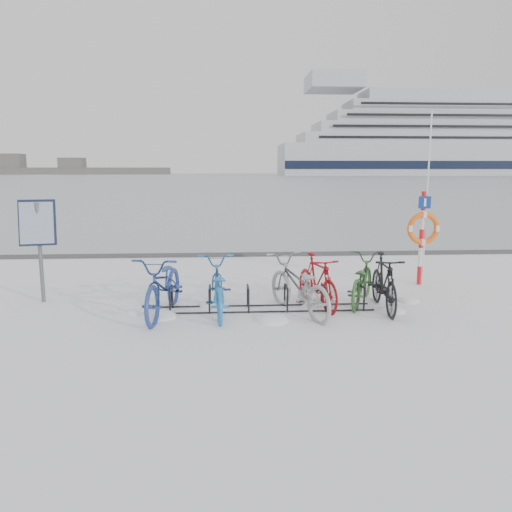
{
  "coord_description": "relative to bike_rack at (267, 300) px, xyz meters",
  "views": [
    {
      "loc": [
        -0.77,
        -9.1,
        2.62
      ],
      "look_at": [
        -0.17,
        0.6,
        0.93
      ],
      "focal_mm": 35.0,
      "sensor_mm": 36.0,
      "label": 1
    }
  ],
  "objects": [
    {
      "name": "ground",
      "position": [
        0.0,
        0.0,
        -0.18
      ],
      "size": [
        900.0,
        900.0,
        0.0
      ],
      "primitive_type": "plane",
      "color": "white",
      "rests_on": "ground"
    },
    {
      "name": "lifebuoy_station",
      "position": [
        3.68,
        1.8,
        1.12
      ],
      "size": [
        0.75,
        0.22,
        3.88
      ],
      "color": "red",
      "rests_on": "ground"
    },
    {
      "name": "info_board",
      "position": [
        -4.43,
        0.82,
        1.29
      ],
      "size": [
        0.72,
        0.38,
        2.04
      ],
      "rotation": [
        0.0,
        0.0,
        0.2
      ],
      "color": "#595B5E",
      "rests_on": "ground"
    },
    {
      "name": "cruise_ferry",
      "position": [
        97.46,
        202.72,
        13.35
      ],
      "size": [
        151.21,
        28.49,
        49.68
      ],
      "color": "silver",
      "rests_on": "ground"
    },
    {
      "name": "bike_3",
      "position": [
        0.99,
        0.2,
        0.34
      ],
      "size": [
        0.91,
        1.81,
        1.05
      ],
      "primitive_type": "imported",
      "rotation": [
        0.0,
        0.0,
        0.25
      ],
      "color": "maroon",
      "rests_on": "ground"
    },
    {
      "name": "bike_5",
      "position": [
        2.2,
        -0.12,
        0.37
      ],
      "size": [
        0.64,
        1.86,
        1.1
      ],
      "primitive_type": "imported",
      "rotation": [
        0.0,
        0.0,
        -0.07
      ],
      "color": "black",
      "rests_on": "ground"
    },
    {
      "name": "bike_1",
      "position": [
        -0.93,
        -0.18,
        0.34
      ],
      "size": [
        0.81,
        2.04,
        1.05
      ],
      "primitive_type": "imported",
      "rotation": [
        0.0,
        0.0,
        3.2
      ],
      "color": "#2274BB",
      "rests_on": "ground"
    },
    {
      "name": "bike_0",
      "position": [
        -1.9,
        -0.18,
        0.4
      ],
      "size": [
        1.07,
        2.3,
        1.16
      ],
      "primitive_type": "imported",
      "rotation": [
        0.0,
        0.0,
        -0.14
      ],
      "color": "navy",
      "rests_on": "ground"
    },
    {
      "name": "snow_drifts",
      "position": [
        -0.1,
        -0.13,
        -0.18
      ],
      "size": [
        5.72,
        1.85,
        0.22
      ],
      "color": "white",
      "rests_on": "ground"
    },
    {
      "name": "quay_edge",
      "position": [
        0.0,
        5.9,
        -0.13
      ],
      "size": [
        400.0,
        0.25,
        0.1
      ],
      "primitive_type": "cube",
      "color": "#3F3F42",
      "rests_on": "ground"
    },
    {
      "name": "bike_4",
      "position": [
        1.91,
        0.39,
        0.32
      ],
      "size": [
        1.4,
        1.99,
        0.99
      ],
      "primitive_type": "imported",
      "rotation": [
        0.0,
        0.0,
        2.7
      ],
      "color": "#305D2C",
      "rests_on": "ground"
    },
    {
      "name": "bike_2",
      "position": [
        0.55,
        -0.26,
        0.37
      ],
      "size": [
        1.46,
        2.22,
        1.1
      ],
      "primitive_type": "imported",
      "rotation": [
        0.0,
        0.0,
        3.53
      ],
      "color": "#929598",
      "rests_on": "ground"
    },
    {
      "name": "ice_sheet",
      "position": [
        0.0,
        155.0,
        -0.17
      ],
      "size": [
        400.0,
        298.0,
        0.02
      ],
      "primitive_type": "cube",
      "color": "#AAB6C0",
      "rests_on": "ground"
    },
    {
      "name": "bike_rack",
      "position": [
        0.0,
        0.0,
        0.0
      ],
      "size": [
        4.0,
        0.48,
        0.46
      ],
      "color": "black",
      "rests_on": "ground"
    }
  ]
}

